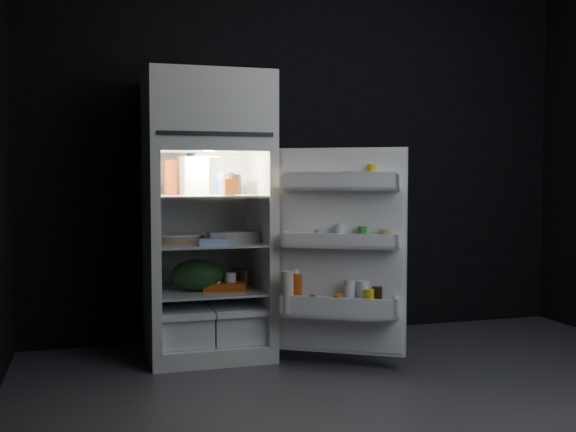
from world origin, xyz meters
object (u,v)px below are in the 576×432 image
object	(u,v)px
refrigerator	(206,206)
fridge_door	(341,254)
egg_carton	(233,237)
yogurt_tray	(224,286)
milk_jug	(191,176)

from	to	relation	value
refrigerator	fridge_door	xyz separation A→B (m)	(0.70, -0.57, -0.27)
egg_carton	refrigerator	bearing A→B (deg)	137.40
egg_carton	yogurt_tray	distance (m)	0.32
fridge_door	egg_carton	world-z (taller)	fridge_door
refrigerator	yogurt_tray	size ratio (longest dim) A/B	6.70
milk_jug	refrigerator	bearing A→B (deg)	-38.02
yogurt_tray	refrigerator	bearing A→B (deg)	138.44
refrigerator	milk_jug	bearing A→B (deg)	160.48
milk_jug	yogurt_tray	world-z (taller)	milk_jug
milk_jug	egg_carton	bearing A→B (deg)	-51.98
refrigerator	yogurt_tray	distance (m)	0.53
refrigerator	milk_jug	world-z (taller)	refrigerator
milk_jug	fridge_door	bearing A→B (deg)	-55.55
yogurt_tray	egg_carton	bearing A→B (deg)	4.14
fridge_door	yogurt_tray	bearing A→B (deg)	143.79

